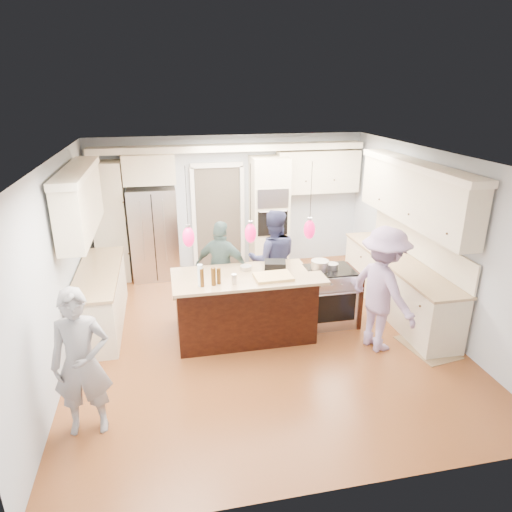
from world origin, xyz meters
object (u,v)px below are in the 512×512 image
(kitchen_island, at_px, (244,304))
(person_bar_end, at_px, (81,363))
(refrigerator, at_px, (154,233))
(island_range, at_px, (330,296))
(person_far_left, at_px, (273,260))

(kitchen_island, distance_m, person_bar_end, 2.70)
(refrigerator, height_order, island_range, refrigerator)
(refrigerator, bearing_deg, person_bar_end, -99.91)
(refrigerator, bearing_deg, kitchen_island, -63.09)
(refrigerator, distance_m, person_far_left, 2.63)
(person_far_left, bearing_deg, person_bar_end, 50.07)
(person_bar_end, bearing_deg, refrigerator, 80.90)
(kitchen_island, distance_m, island_range, 1.41)
(refrigerator, relative_size, person_bar_end, 1.06)
(kitchen_island, height_order, island_range, kitchen_island)
(person_bar_end, height_order, person_far_left, person_far_left)
(island_range, height_order, person_far_left, person_far_left)
(island_range, height_order, person_bar_end, person_bar_end)
(refrigerator, xyz_separation_m, island_range, (2.71, -2.49, -0.44))
(refrigerator, relative_size, kitchen_island, 0.86)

